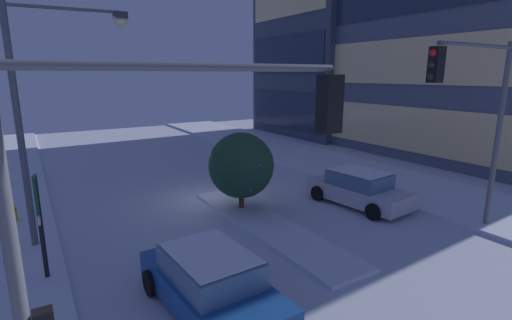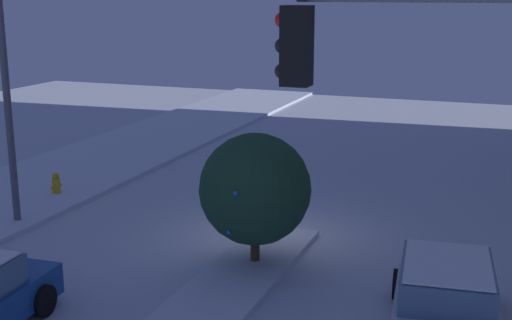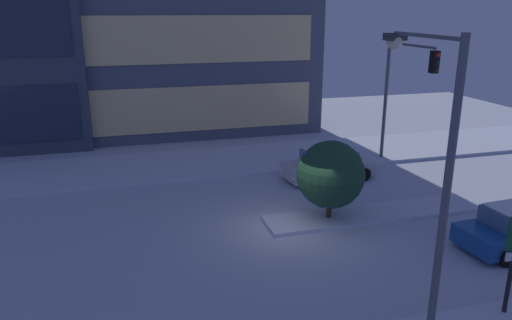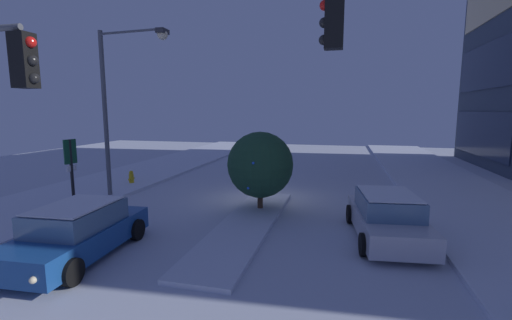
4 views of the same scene
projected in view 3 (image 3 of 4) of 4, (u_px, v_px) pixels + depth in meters
The scene contains 7 objects.
ground at pixel (291, 228), 18.68m from camera, with size 52.00×52.00×0.00m, color silver.
curb_strip_far at pixel (237, 160), 26.89m from camera, with size 52.00×5.20×0.14m, color silver.
median_strip at pixel (373, 213), 19.85m from camera, with size 9.00×1.80×0.14m, color silver.
car_far at pixel (329, 165), 23.93m from camera, with size 4.65×2.46×1.49m.
traffic_light_corner_far_right at pixel (404, 82), 24.43m from camera, with size 0.32×4.30×6.53m.
street_lamp_arched at pixel (429, 139), 11.96m from camera, with size 0.59×3.46×7.54m.
decorated_tree_median at pixel (331, 175), 18.84m from camera, with size 2.68×2.64×3.23m.
Camera 3 is at (-5.85, -16.09, 8.01)m, focal length 34.35 mm.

